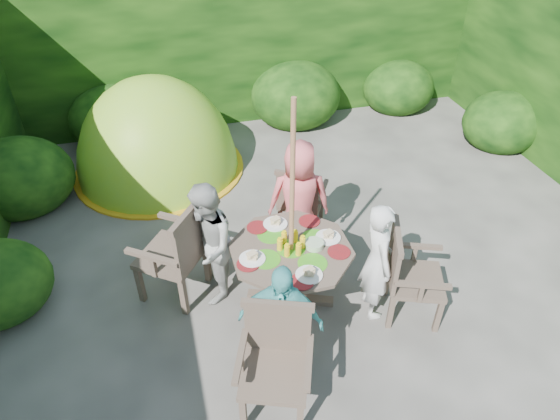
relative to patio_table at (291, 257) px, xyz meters
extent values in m
plane|color=#413F3A|center=(0.57, 0.45, -0.58)|extent=(60.00, 60.00, 0.00)
cube|color=black|center=(0.57, 4.45, 0.67)|extent=(9.00, 1.00, 2.50)
cylinder|color=#42352B|center=(0.00, 0.00, -0.26)|extent=(0.12, 0.12, 0.65)
cube|color=#42352B|center=(0.00, 0.00, -0.56)|extent=(0.84, 0.42, 0.06)
cube|color=#42352B|center=(0.00, 0.00, -0.56)|extent=(0.42, 0.84, 0.06)
cylinder|color=#42352B|center=(0.00, 0.00, 0.09)|extent=(1.55, 1.55, 0.04)
cylinder|color=#3EA01B|center=(-0.27, -0.08, 0.11)|extent=(0.27, 0.27, 0.00)
cylinder|color=#3EA01B|center=(0.13, -0.24, 0.11)|extent=(0.27, 0.27, 0.00)
cylinder|color=#3EA01B|center=(-0.14, 0.24, 0.11)|extent=(0.27, 0.27, 0.00)
cylinder|color=#3EA01B|center=(0.26, 0.08, 0.11)|extent=(0.27, 0.27, 0.00)
cylinder|color=#3EA01B|center=(0.00, 0.00, 0.11)|extent=(0.27, 0.27, 0.00)
cylinder|color=white|center=(0.38, 0.05, 0.12)|extent=(0.24, 0.24, 0.01)
cylinder|color=white|center=(-0.06, 0.38, 0.12)|extent=(0.24, 0.24, 0.01)
cylinder|color=white|center=(-0.39, -0.05, 0.12)|extent=(0.24, 0.24, 0.01)
cylinder|color=white|center=(0.05, -0.38, 0.12)|extent=(0.24, 0.24, 0.01)
cylinder|color=red|center=(0.41, -0.17, 0.12)|extent=(0.21, 0.21, 0.01)
cylinder|color=red|center=(0.28, 0.34, 0.12)|extent=(0.21, 0.21, 0.01)
cylinder|color=red|center=(-0.24, 0.38, 0.12)|extent=(0.21, 0.21, 0.01)
cylinder|color=red|center=(-0.43, -0.11, 0.12)|extent=(0.21, 0.21, 0.01)
cylinder|color=red|center=(-0.04, -0.44, 0.12)|extent=(0.21, 0.21, 0.01)
cylinder|color=#5AA03D|center=(0.21, -0.03, 0.14)|extent=(0.17, 0.17, 0.06)
cylinder|color=brown|center=(0.00, 0.00, 0.52)|extent=(0.06, 0.06, 2.20)
cube|color=#42352B|center=(1.09, -0.44, -0.16)|extent=(0.65, 0.66, 0.05)
cube|color=#42352B|center=(1.22, -0.73, -0.38)|extent=(0.06, 0.06, 0.42)
cube|color=#42352B|center=(1.37, -0.32, -0.38)|extent=(0.06, 0.06, 0.42)
cube|color=#42352B|center=(0.81, -0.57, -0.38)|extent=(0.06, 0.06, 0.42)
cube|color=#42352B|center=(0.96, -0.16, -0.38)|extent=(0.06, 0.06, 0.42)
cube|color=#42352B|center=(0.87, -0.36, 0.11)|extent=(0.22, 0.50, 0.50)
cube|color=#42352B|center=(1.00, -0.68, 0.04)|extent=(0.48, 0.22, 0.04)
cube|color=#42352B|center=(1.18, -0.20, 0.04)|extent=(0.48, 0.22, 0.04)
cube|color=#42352B|center=(-1.10, 0.44, -0.11)|extent=(0.79, 0.79, 0.06)
cube|color=#42352B|center=(-1.15, 0.78, -0.35)|extent=(0.08, 0.08, 0.47)
cube|color=#42352B|center=(-1.44, 0.39, -0.35)|extent=(0.08, 0.08, 0.47)
cube|color=#42352B|center=(-0.76, 0.50, -0.35)|extent=(0.08, 0.08, 0.47)
cube|color=#42352B|center=(-1.04, 0.10, -0.35)|extent=(0.08, 0.08, 0.47)
cube|color=#42352B|center=(-0.88, 0.29, 0.19)|extent=(0.37, 0.49, 0.55)
cube|color=#42352B|center=(-0.93, 0.68, 0.11)|extent=(0.48, 0.37, 0.04)
cube|color=#42352B|center=(-1.26, 0.21, 0.11)|extent=(0.48, 0.37, 0.04)
cube|color=#42352B|center=(0.44, 1.09, -0.19)|extent=(0.64, 0.63, 0.05)
cube|color=#42352B|center=(0.71, 1.16, -0.39)|extent=(0.06, 0.06, 0.38)
cube|color=#42352B|center=(0.37, 1.37, -0.39)|extent=(0.06, 0.06, 0.38)
cube|color=#42352B|center=(0.51, 0.82, -0.39)|extent=(0.06, 0.06, 0.38)
cube|color=#42352B|center=(0.17, 1.03, -0.39)|extent=(0.06, 0.06, 0.38)
cube|color=#42352B|center=(0.33, 0.91, 0.05)|extent=(0.42, 0.28, 0.45)
cube|color=#42352B|center=(0.64, 0.97, -0.01)|extent=(0.27, 0.41, 0.04)
cube|color=#42352B|center=(0.24, 1.22, -0.01)|extent=(0.27, 0.41, 0.04)
cube|color=#42352B|center=(-0.45, -1.09, -0.16)|extent=(0.66, 0.65, 0.05)
cube|color=#42352B|center=(-0.73, -1.22, -0.38)|extent=(0.06, 0.06, 0.42)
cube|color=#42352B|center=(-0.32, -1.38, -0.38)|extent=(0.06, 0.06, 0.42)
cube|color=#42352B|center=(-0.57, -0.81, -0.38)|extent=(0.06, 0.06, 0.42)
cube|color=#42352B|center=(-0.17, -0.97, -0.38)|extent=(0.06, 0.06, 0.42)
cube|color=#42352B|center=(-0.36, -0.87, 0.11)|extent=(0.50, 0.22, 0.50)
cube|color=#42352B|center=(-0.69, -1.00, 0.04)|extent=(0.22, 0.48, 0.04)
cube|color=#42352B|center=(-0.21, -1.19, 0.04)|extent=(0.22, 0.48, 0.04)
imported|color=silver|center=(0.74, -0.30, 0.04)|extent=(0.34, 0.48, 1.26)
imported|color=#A9A9A4|center=(-0.75, 0.30, 0.07)|extent=(0.57, 0.69, 1.30)
imported|color=#DD5B60|center=(0.30, 0.74, 0.09)|extent=(0.74, 0.56, 1.35)
imported|color=#4DB5B4|center=(-0.31, -0.74, 0.02)|extent=(0.76, 0.54, 1.20)
ellipsoid|color=#91C526|center=(-1.09, 2.83, -0.58)|extent=(2.79, 2.79, 2.66)
ellipsoid|color=black|center=(-0.84, 2.13, -0.58)|extent=(0.84, 0.63, 0.91)
cylinder|color=gold|center=(-1.09, 2.83, -0.57)|extent=(2.33, 2.33, 0.03)
camera|label=1|loc=(-1.00, -3.33, 3.19)|focal=32.00mm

